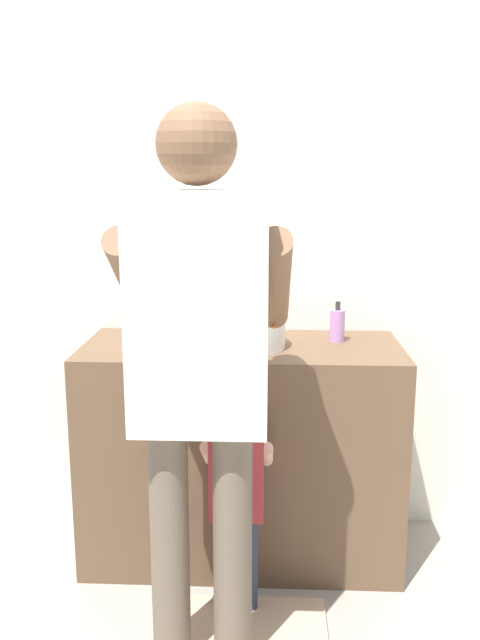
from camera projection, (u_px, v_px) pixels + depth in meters
name	position (u px, v px, depth m)	size (l,w,h in m)	color
ground_plane	(238.00, 592.00, 2.55)	(14.00, 14.00, 0.00)	#9E998E
back_wall	(245.00, 224.00, 2.87)	(4.40, 0.08, 2.70)	silver
vanity_cabinet	(242.00, 451.00, 2.74)	(1.27, 0.54, 0.90)	brown
sink_basin	(242.00, 332.00, 2.62)	(0.34, 0.34, 0.11)	silver
faucet	(244.00, 315.00, 2.82)	(0.18, 0.14, 0.18)	#B7BABF
toothbrush_cup	(142.00, 328.00, 2.70)	(0.07, 0.07, 0.21)	silver
soap_bottle	(337.00, 325.00, 2.70)	(0.06, 0.06, 0.17)	#B27FC6
bath_mat	(235.00, 634.00, 2.30)	(0.64, 0.40, 0.02)	#CCAD8E
child_toddler	(237.00, 485.00, 2.34)	(0.25, 0.25, 0.83)	#2D334C
adult_parent	(200.00, 348.00, 1.99)	(0.54, 0.57, 1.76)	#6B5B4C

